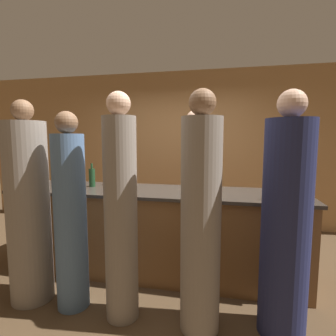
{
  "coord_description": "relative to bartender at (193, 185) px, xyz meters",
  "views": [
    {
      "loc": [
        0.78,
        -2.89,
        1.58
      ],
      "look_at": [
        0.15,
        0.1,
        1.24
      ],
      "focal_mm": 28.0,
      "sensor_mm": 36.0,
      "label": 1
    }
  ],
  "objects": [
    {
      "name": "ground_plane",
      "position": [
        -0.37,
        -0.82,
        -0.92
      ],
      "size": [
        14.0,
        14.0,
        0.0
      ],
      "primitive_type": "plane",
      "color": "#4C3823"
    },
    {
      "name": "wine_glass_1",
      "position": [
        1.03,
        -0.91,
        0.19
      ],
      "size": [
        0.06,
        0.06,
        0.16
      ],
      "color": "silver",
      "rests_on": "bar_counter"
    },
    {
      "name": "bartender",
      "position": [
        0.0,
        0.0,
        0.0
      ],
      "size": [
        0.36,
        0.36,
        1.98
      ],
      "rotation": [
        0.0,
        0.0,
        3.14
      ],
      "color": "silver",
      "rests_on": "ground_plane"
    },
    {
      "name": "wine_glass_0",
      "position": [
        -1.96,
        -1.02,
        0.2
      ],
      "size": [
        0.08,
        0.08,
        0.16
      ],
      "color": "silver",
      "rests_on": "bar_counter"
    },
    {
      "name": "guest_3",
      "position": [
        0.9,
        -1.57,
        -0.01
      ],
      "size": [
        0.37,
        0.37,
        1.95
      ],
      "color": "#1E234C",
      "rests_on": "ground_plane"
    },
    {
      "name": "back_wall",
      "position": [
        -0.37,
        1.11,
        0.48
      ],
      "size": [
        8.0,
        0.06,
        2.8
      ],
      "color": "#A37547",
      "rests_on": "ground_plane"
    },
    {
      "name": "wine_glass_2",
      "position": [
        -0.8,
        -1.0,
        0.18
      ],
      "size": [
        0.07,
        0.07,
        0.15
      ],
      "color": "silver",
      "rests_on": "bar_counter"
    },
    {
      "name": "bar_counter",
      "position": [
        -0.37,
        -0.82,
        -0.42
      ],
      "size": [
        3.39,
        0.8,
        0.99
      ],
      "color": "brown",
      "rests_on": "ground_plane"
    },
    {
      "name": "wine_bottle_0",
      "position": [
        -1.98,
        -0.66,
        0.19
      ],
      "size": [
        0.07,
        0.07,
        0.3
      ],
      "color": "black",
      "rests_on": "bar_counter"
    },
    {
      "name": "guest_0",
      "position": [
        0.24,
        -1.65,
        0.0
      ],
      "size": [
        0.33,
        0.33,
        1.97
      ],
      "color": "gray",
      "rests_on": "ground_plane"
    },
    {
      "name": "wine_bottle_2",
      "position": [
        -1.18,
        -0.77,
        0.19
      ],
      "size": [
        0.08,
        0.08,
        0.29
      ],
      "color": "#19381E",
      "rests_on": "bar_counter"
    },
    {
      "name": "guest_1",
      "position": [
        -1.42,
        -1.58,
        -0.02
      ],
      "size": [
        0.39,
        0.39,
        1.94
      ],
      "color": "gray",
      "rests_on": "ground_plane"
    },
    {
      "name": "wine_bottle_1",
      "position": [
        0.97,
        -1.03,
        0.18
      ],
      "size": [
        0.07,
        0.07,
        0.29
      ],
      "color": "black",
      "rests_on": "bar_counter"
    },
    {
      "name": "guest_4",
      "position": [
        -0.96,
        -1.6,
        -0.06
      ],
      "size": [
        0.29,
        0.29,
        1.83
      ],
      "color": "#4C6B93",
      "rests_on": "ground_plane"
    },
    {
      "name": "ice_bucket",
      "position": [
        -0.89,
        -0.57,
        0.18
      ],
      "size": [
        0.17,
        0.17,
        0.22
      ],
      "color": "#9E9993",
      "rests_on": "bar_counter"
    },
    {
      "name": "guest_2",
      "position": [
        -0.44,
        -1.65,
        0.02
      ],
      "size": [
        0.28,
        0.28,
        1.97
      ],
      "color": "gray",
      "rests_on": "ground_plane"
    }
  ]
}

